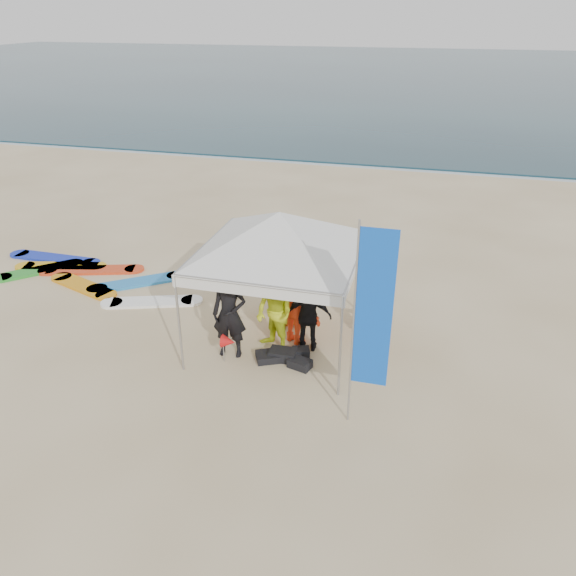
{
  "coord_description": "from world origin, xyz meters",
  "views": [
    {
      "loc": [
        3.4,
        -7.81,
        6.62
      ],
      "look_at": [
        0.61,
        2.6,
        1.2
      ],
      "focal_mm": 35.0,
      "sensor_mm": 36.0,
      "label": 1
    }
  ],
  "objects_px": {
    "person_orange_a": "(297,302)",
    "person_black_b": "(309,316)",
    "person_orange_b": "(292,290)",
    "marker_pennant": "(228,342)",
    "feather_flag": "(372,313)",
    "person_yellow": "(274,313)",
    "person_black_a": "(229,314)",
    "person_seated": "(372,320)",
    "canopy_tent": "(279,212)",
    "surfboard_spread": "(86,275)"
  },
  "relations": [
    {
      "from": "person_orange_a",
      "to": "person_black_b",
      "type": "relative_size",
      "value": 1.19
    },
    {
      "from": "person_yellow",
      "to": "person_black_a",
      "type": "bearing_deg",
      "value": -121.12
    },
    {
      "from": "person_orange_a",
      "to": "surfboard_spread",
      "type": "bearing_deg",
      "value": 15.51
    },
    {
      "from": "person_orange_b",
      "to": "person_black_a",
      "type": "bearing_deg",
      "value": 29.2
    },
    {
      "from": "person_orange_a",
      "to": "person_orange_b",
      "type": "height_order",
      "value": "person_orange_a"
    },
    {
      "from": "person_seated",
      "to": "marker_pennant",
      "type": "relative_size",
      "value": 1.61
    },
    {
      "from": "person_orange_a",
      "to": "marker_pennant",
      "type": "height_order",
      "value": "person_orange_a"
    },
    {
      "from": "canopy_tent",
      "to": "surfboard_spread",
      "type": "relative_size",
      "value": 0.72
    },
    {
      "from": "person_orange_a",
      "to": "person_orange_b",
      "type": "relative_size",
      "value": 1.12
    },
    {
      "from": "person_black_b",
      "to": "person_orange_b",
      "type": "xyz_separation_m",
      "value": [
        -0.62,
        0.98,
        0.05
      ]
    },
    {
      "from": "surfboard_spread",
      "to": "person_yellow",
      "type": "bearing_deg",
      "value": -20.18
    },
    {
      "from": "marker_pennant",
      "to": "feather_flag",
      "type": "bearing_deg",
      "value": -21.45
    },
    {
      "from": "person_black_a",
      "to": "person_orange_a",
      "type": "bearing_deg",
      "value": 29.6
    },
    {
      "from": "person_orange_a",
      "to": "person_orange_b",
      "type": "distance_m",
      "value": 0.79
    },
    {
      "from": "surfboard_spread",
      "to": "person_orange_a",
      "type": "bearing_deg",
      "value": -15.14
    },
    {
      "from": "feather_flag",
      "to": "person_yellow",
      "type": "bearing_deg",
      "value": 139.74
    },
    {
      "from": "person_yellow",
      "to": "person_orange_b",
      "type": "relative_size",
      "value": 1.05
    },
    {
      "from": "person_black_a",
      "to": "person_orange_a",
      "type": "height_order",
      "value": "person_black_a"
    },
    {
      "from": "person_black_a",
      "to": "surfboard_spread",
      "type": "height_order",
      "value": "person_black_a"
    },
    {
      "from": "person_yellow",
      "to": "surfboard_spread",
      "type": "height_order",
      "value": "person_yellow"
    },
    {
      "from": "person_black_b",
      "to": "surfboard_spread",
      "type": "height_order",
      "value": "person_black_b"
    },
    {
      "from": "person_black_b",
      "to": "person_seated",
      "type": "height_order",
      "value": "person_black_b"
    },
    {
      "from": "person_black_a",
      "to": "person_orange_a",
      "type": "distance_m",
      "value": 1.49
    },
    {
      "from": "person_orange_b",
      "to": "canopy_tent",
      "type": "relative_size",
      "value": 0.38
    },
    {
      "from": "person_seated",
      "to": "person_black_a",
      "type": "bearing_deg",
      "value": 110.71
    },
    {
      "from": "canopy_tent",
      "to": "marker_pennant",
      "type": "relative_size",
      "value": 7.08
    },
    {
      "from": "person_orange_a",
      "to": "person_black_a",
      "type": "bearing_deg",
      "value": 66.12
    },
    {
      "from": "person_yellow",
      "to": "person_seated",
      "type": "relative_size",
      "value": 1.77
    },
    {
      "from": "person_orange_b",
      "to": "surfboard_spread",
      "type": "distance_m",
      "value": 6.23
    },
    {
      "from": "feather_flag",
      "to": "person_seated",
      "type": "bearing_deg",
      "value": 94.78
    },
    {
      "from": "person_black_b",
      "to": "feather_flag",
      "type": "height_order",
      "value": "feather_flag"
    },
    {
      "from": "person_orange_b",
      "to": "feather_flag",
      "type": "relative_size",
      "value": 0.46
    },
    {
      "from": "person_orange_b",
      "to": "feather_flag",
      "type": "distance_m",
      "value": 3.96
    },
    {
      "from": "person_orange_a",
      "to": "feather_flag",
      "type": "bearing_deg",
      "value": 158.6
    },
    {
      "from": "person_black_a",
      "to": "person_seated",
      "type": "xyz_separation_m",
      "value": [
        2.79,
        1.33,
        -0.46
      ]
    },
    {
      "from": "feather_flag",
      "to": "person_black_a",
      "type": "bearing_deg",
      "value": 154.15
    },
    {
      "from": "person_yellow",
      "to": "person_orange_a",
      "type": "distance_m",
      "value": 0.61
    },
    {
      "from": "person_black_a",
      "to": "person_yellow",
      "type": "relative_size",
      "value": 1.07
    },
    {
      "from": "person_yellow",
      "to": "person_seated",
      "type": "distance_m",
      "value": 2.2
    },
    {
      "from": "canopy_tent",
      "to": "surfboard_spread",
      "type": "bearing_deg",
      "value": 163.44
    },
    {
      "from": "person_black_a",
      "to": "feather_flag",
      "type": "xyz_separation_m",
      "value": [
        3.03,
        -1.47,
        1.25
      ]
    },
    {
      "from": "person_orange_a",
      "to": "person_orange_b",
      "type": "bearing_deg",
      "value": -37.54
    },
    {
      "from": "surfboard_spread",
      "to": "person_black_a",
      "type": "bearing_deg",
      "value": -26.61
    },
    {
      "from": "person_yellow",
      "to": "canopy_tent",
      "type": "height_order",
      "value": "canopy_tent"
    },
    {
      "from": "person_yellow",
      "to": "person_orange_a",
      "type": "bearing_deg",
      "value": 88.39
    },
    {
      "from": "person_yellow",
      "to": "person_black_b",
      "type": "relative_size",
      "value": 1.12
    },
    {
      "from": "person_black_b",
      "to": "person_orange_b",
      "type": "bearing_deg",
      "value": -64.24
    },
    {
      "from": "person_orange_b",
      "to": "person_seated",
      "type": "height_order",
      "value": "person_orange_b"
    },
    {
      "from": "person_seated",
      "to": "canopy_tent",
      "type": "xyz_separation_m",
      "value": [
        -1.94,
        -0.53,
        2.45
      ]
    },
    {
      "from": "person_orange_b",
      "to": "person_yellow",
      "type": "bearing_deg",
      "value": 55.95
    }
  ]
}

